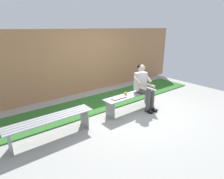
{
  "coord_description": "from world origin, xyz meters",
  "views": [
    {
      "loc": [
        3.48,
        3.56,
        2.27
      ],
      "look_at": [
        0.81,
        0.15,
        0.82
      ],
      "focal_mm": 30.19,
      "sensor_mm": 36.0,
      "label": 1
    }
  ],
  "objects_px": {
    "apple": "(125,93)",
    "book_open": "(119,98)",
    "bench_near": "(131,98)",
    "person_seated": "(144,85)",
    "bench_far": "(51,123)"
  },
  "relations": [
    {
      "from": "bench_near",
      "to": "bench_far",
      "type": "height_order",
      "value": "same"
    },
    {
      "from": "apple",
      "to": "person_seated",
      "type": "bearing_deg",
      "value": 159.49
    },
    {
      "from": "bench_far",
      "to": "book_open",
      "type": "xyz_separation_m",
      "value": [
        -1.85,
        0.01,
        0.12
      ]
    },
    {
      "from": "apple",
      "to": "book_open",
      "type": "xyz_separation_m",
      "value": [
        0.32,
        0.09,
        -0.03
      ]
    },
    {
      "from": "bench_far",
      "to": "bench_near",
      "type": "bearing_deg",
      "value": 180.0
    },
    {
      "from": "bench_near",
      "to": "person_seated",
      "type": "height_order",
      "value": "person_seated"
    },
    {
      "from": "bench_near",
      "to": "bench_far",
      "type": "xyz_separation_m",
      "value": [
        2.33,
        -0.0,
        0.0
      ]
    },
    {
      "from": "bench_far",
      "to": "apple",
      "type": "relative_size",
      "value": 22.64
    },
    {
      "from": "person_seated",
      "to": "book_open",
      "type": "distance_m",
      "value": 0.86
    },
    {
      "from": "bench_near",
      "to": "person_seated",
      "type": "relative_size",
      "value": 1.39
    },
    {
      "from": "apple",
      "to": "book_open",
      "type": "height_order",
      "value": "apple"
    },
    {
      "from": "bench_far",
      "to": "person_seated",
      "type": "height_order",
      "value": "person_seated"
    },
    {
      "from": "person_seated",
      "to": "book_open",
      "type": "height_order",
      "value": "person_seated"
    },
    {
      "from": "apple",
      "to": "bench_near",
      "type": "bearing_deg",
      "value": 150.11
    },
    {
      "from": "bench_near",
      "to": "apple",
      "type": "bearing_deg",
      "value": -29.89
    }
  ]
}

